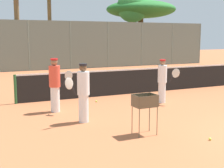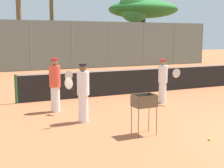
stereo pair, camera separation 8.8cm
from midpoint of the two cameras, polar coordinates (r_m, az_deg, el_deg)
name	(u,v)px [view 1 (the left image)]	position (r m, az deg, el deg)	size (l,w,h in m)	color
tennis_net	(146,80)	(13.68, 6.13, 0.79)	(11.16, 0.10, 1.07)	#26592D
back_fence	(70,45)	(23.56, -7.71, 7.06)	(24.52, 0.08, 3.56)	slate
tree_1	(133,7)	(29.56, 3.71, 13.85)	(2.90, 2.90, 6.58)	brown
tree_3	(141,10)	(31.03, 5.20, 13.33)	(6.67, 6.67, 5.82)	brown
player_white_outfit	(83,92)	(8.86, -5.58, -1.48)	(0.84, 0.49, 1.68)	white
player_red_cap	(55,84)	(10.21, -10.62, -0.06)	(0.66, 0.76, 1.74)	white
player_yellow_shirt	(162,80)	(11.57, 9.00, 0.66)	(0.56, 0.78, 1.61)	white
ball_cart	(145,104)	(7.76, 5.79, -3.64)	(0.56, 0.41, 1.02)	brown
tennis_ball_5	(96,101)	(11.67, -3.10, -3.17)	(0.07, 0.07, 0.07)	#D1E54C
tennis_ball_6	(210,139)	(7.82, 17.17, -9.58)	(0.07, 0.07, 0.07)	#D1E54C
parked_car	(78,57)	(27.16, -6.33, 4.94)	(4.20, 1.70, 1.60)	#232328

